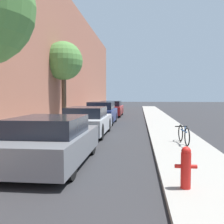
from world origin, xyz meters
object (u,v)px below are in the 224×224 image
Objects in this scene: parked_car_silver at (87,121)px; fire_hydrant at (186,167)px; street_tree_far at (64,61)px; parked_car_navy at (102,113)px; bicycle at (184,134)px; parked_car_red at (112,109)px; parked_car_grey at (51,141)px.

fire_hydrant is (3.25, -6.88, -0.11)m from parked_car_silver.
parked_car_silver is 0.81× the size of street_tree_far.
parked_car_silver is 5.35× the size of fire_hydrant.
bicycle is (4.00, -7.25, -0.23)m from parked_car_navy.
street_tree_far is at bearing -109.72° from parked_car_red.
parked_car_grey is at bearing -75.43° from street_tree_far.
bicycle is (4.01, -13.33, -0.21)m from parked_car_red.
parked_car_grey is 0.89× the size of parked_car_red.
bicycle is (3.88, 2.75, -0.17)m from parked_car_grey.
bicycle is at bearing -30.77° from parked_car_silver.
parked_car_navy is (-0.04, 4.90, 0.04)m from parked_car_silver.
parked_car_silver is at bearing 115.27° from fire_hydrant.
parked_car_red reaches higher than parked_car_grey.
parked_car_grey is at bearing -149.36° from bicycle.
parked_car_red reaches higher than parked_car_silver.
parked_car_red is 5.78× the size of fire_hydrant.
parked_car_grey is 3.63m from fire_hydrant.
street_tree_far reaches higher than fire_hydrant.
parked_car_navy reaches higher than fire_hydrant.
parked_car_navy reaches higher than bicycle.
parked_car_silver reaches higher than parked_car_grey.
street_tree_far reaches higher than parked_car_silver.
parked_car_grey is 10.40m from street_tree_far.
parked_car_silver is 4.61m from bicycle.
parked_car_navy is at bearing 105.61° from fire_hydrant.
bicycle is at bearing -73.26° from parked_car_red.
parked_car_silver is 6.04m from street_tree_far.
parked_car_navy is at bearing 90.68° from parked_car_grey.
parked_car_grey is 4.76m from bicycle.
street_tree_far is (-2.35, -6.56, 3.32)m from parked_car_red.
bicycle is (3.96, -2.36, -0.19)m from parked_car_silver.
parked_car_navy is 6.08m from parked_car_red.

